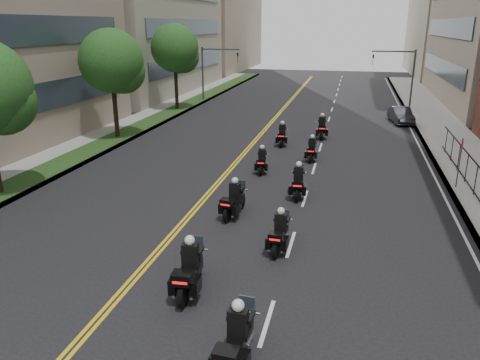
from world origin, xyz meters
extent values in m
cube|color=gray|center=(12.00, 25.00, 0.07)|extent=(4.00, 90.00, 0.15)
cube|color=gray|center=(-12.00, 25.00, 0.07)|extent=(4.00, 90.00, 0.15)
cube|color=#1C3B15|center=(-11.20, 25.00, 0.17)|extent=(2.00, 90.00, 0.04)
cube|color=#333F4C|center=(13.95, 48.00, 3.50)|extent=(0.12, 24.08, 1.80)
cube|color=#333F4C|center=(13.95, 48.00, 7.50)|extent=(0.12, 24.08, 1.80)
cube|color=#333F4C|center=(-13.95, 17.00, 3.50)|extent=(0.12, 25.80, 1.80)
cube|color=#333F4C|center=(-13.95, 17.00, 7.50)|extent=(0.12, 25.80, 1.80)
cube|color=#333F4C|center=(-13.95, 48.00, 3.50)|extent=(0.12, 24.08, 1.80)
cube|color=#333F4C|center=(-13.95, 48.00, 7.50)|extent=(0.12, 24.08, 1.80)
sphere|color=#1A4E1A|center=(-10.60, 12.40, 4.49)|extent=(3.08, 3.08, 3.08)
cylinder|color=black|center=(-11.20, 24.00, 2.55)|extent=(0.32, 0.32, 5.11)
sphere|color=#1A4E1A|center=(-11.20, 24.00, 5.47)|extent=(4.40, 4.40, 4.40)
sphere|color=#1A4E1A|center=(-10.60, 24.40, 4.75)|extent=(3.08, 3.08, 3.08)
cylinder|color=black|center=(-11.20, 36.00, 2.69)|extent=(0.32, 0.32, 5.39)
sphere|color=#1A4E1A|center=(-11.20, 36.00, 5.78)|extent=(4.40, 4.40, 4.40)
sphere|color=#1A4E1A|center=(-10.60, 36.40, 5.00)|extent=(3.08, 3.08, 3.08)
cylinder|color=#3F3F44|center=(10.50, 42.00, 2.80)|extent=(0.18, 0.18, 5.60)
cylinder|color=#3F3F44|center=(8.50, 42.00, 5.40)|extent=(4.00, 0.14, 0.14)
imported|color=black|center=(6.70, 42.00, 4.60)|extent=(0.16, 0.20, 1.00)
cylinder|color=#3F3F44|center=(-10.50, 42.00, 2.80)|extent=(0.18, 0.18, 5.60)
cylinder|color=#3F3F44|center=(-8.50, 42.00, 5.40)|extent=(4.00, 0.14, 0.14)
imported|color=black|center=(-6.70, 42.00, 4.60)|extent=(0.16, 0.20, 1.00)
cylinder|color=black|center=(2.84, 4.02, 0.36)|extent=(0.18, 0.73, 0.72)
cube|color=black|center=(2.80, 3.17, 0.66)|extent=(0.52, 1.45, 0.42)
cube|color=silver|center=(2.80, 3.23, 0.41)|extent=(0.43, 0.60, 0.32)
cube|color=black|center=(2.75, 2.33, 0.91)|extent=(0.57, 0.47, 0.34)
cube|color=black|center=(2.80, 3.23, 1.19)|extent=(0.48, 0.32, 0.66)
sphere|color=silver|center=(2.80, 3.24, 1.63)|extent=(0.31, 0.31, 0.31)
cylinder|color=black|center=(0.66, 5.19, 0.37)|extent=(0.21, 0.76, 0.75)
cylinder|color=black|center=(0.53, 6.95, 0.37)|extent=(0.21, 0.76, 0.75)
cube|color=black|center=(0.59, 6.07, 0.68)|extent=(0.57, 1.52, 0.44)
cube|color=silver|center=(0.59, 6.13, 0.43)|extent=(0.46, 0.63, 0.33)
cube|color=black|center=(0.66, 5.19, 0.95)|extent=(0.60, 0.50, 0.35)
cube|color=red|center=(0.67, 4.96, 0.92)|extent=(0.44, 0.07, 0.08)
cube|color=black|center=(0.59, 6.13, 1.23)|extent=(0.51, 0.34, 0.68)
sphere|color=silver|center=(0.59, 6.14, 1.70)|extent=(0.32, 0.32, 0.32)
cylinder|color=black|center=(2.81, 8.79, 0.33)|extent=(0.16, 0.66, 0.65)
cylinder|color=black|center=(2.88, 10.32, 0.33)|extent=(0.16, 0.66, 0.65)
cube|color=black|center=(2.84, 9.55, 0.59)|extent=(0.46, 1.31, 0.38)
cube|color=silver|center=(2.84, 9.60, 0.37)|extent=(0.39, 0.54, 0.29)
cube|color=black|center=(2.81, 8.79, 0.83)|extent=(0.52, 0.43, 0.31)
cube|color=red|center=(2.80, 8.59, 0.81)|extent=(0.38, 0.05, 0.07)
cube|color=black|center=(2.84, 9.60, 1.07)|extent=(0.43, 0.29, 0.59)
sphere|color=silver|center=(2.84, 9.61, 1.48)|extent=(0.28, 0.28, 0.28)
cylinder|color=black|center=(0.33, 11.46, 0.34)|extent=(0.23, 0.70, 0.69)
cylinder|color=black|center=(0.55, 13.06, 0.34)|extent=(0.23, 0.70, 0.69)
cube|color=black|center=(0.44, 12.26, 0.63)|extent=(0.61, 1.41, 0.41)
cube|color=silver|center=(0.44, 12.31, 0.40)|extent=(0.46, 0.60, 0.30)
cube|color=black|center=(0.33, 11.46, 0.87)|extent=(0.58, 0.49, 0.32)
cube|color=red|center=(0.30, 11.25, 0.85)|extent=(0.41, 0.09, 0.07)
cube|color=black|center=(0.44, 12.31, 1.13)|extent=(0.48, 0.34, 0.63)
sphere|color=silver|center=(0.45, 12.32, 1.56)|extent=(0.29, 0.29, 0.29)
cylinder|color=black|center=(2.88, 14.49, 0.35)|extent=(0.19, 0.70, 0.69)
cylinder|color=black|center=(2.76, 16.12, 0.35)|extent=(0.19, 0.70, 0.69)
cube|color=black|center=(2.82, 15.30, 0.63)|extent=(0.53, 1.40, 0.41)
cube|color=silver|center=(2.81, 15.35, 0.40)|extent=(0.43, 0.59, 0.31)
cube|color=black|center=(2.88, 14.49, 0.87)|extent=(0.56, 0.46, 0.33)
cube|color=red|center=(2.89, 14.28, 0.85)|extent=(0.41, 0.06, 0.07)
cube|color=black|center=(2.81, 15.35, 1.14)|extent=(0.47, 0.32, 0.63)
sphere|color=silver|center=(2.81, 15.36, 1.57)|extent=(0.29, 0.29, 0.29)
cylinder|color=black|center=(0.48, 18.00, 0.31)|extent=(0.20, 0.63, 0.62)
cylinder|color=black|center=(0.31, 19.44, 0.31)|extent=(0.20, 0.63, 0.62)
cube|color=black|center=(0.39, 18.72, 0.56)|extent=(0.52, 1.26, 0.36)
cube|color=silver|center=(0.39, 18.77, 0.35)|extent=(0.40, 0.54, 0.27)
cube|color=black|center=(0.48, 18.00, 0.78)|extent=(0.51, 0.43, 0.29)
cube|color=red|center=(0.50, 17.81, 0.76)|extent=(0.36, 0.07, 0.06)
cube|color=black|center=(0.39, 18.77, 1.02)|extent=(0.43, 0.30, 0.56)
sphere|color=silver|center=(0.39, 18.78, 1.40)|extent=(0.26, 0.26, 0.26)
cylinder|color=black|center=(2.89, 21.04, 0.32)|extent=(0.14, 0.64, 0.63)
cylinder|color=black|center=(2.86, 22.53, 0.32)|extent=(0.14, 0.64, 0.63)
cube|color=black|center=(2.88, 21.79, 0.58)|extent=(0.41, 1.26, 0.37)
cube|color=silver|center=(2.88, 21.83, 0.36)|extent=(0.36, 0.52, 0.28)
cube|color=black|center=(2.89, 21.04, 0.80)|extent=(0.49, 0.40, 0.30)
cube|color=red|center=(2.89, 20.84, 0.78)|extent=(0.37, 0.03, 0.07)
cube|color=black|center=(2.88, 21.83, 1.04)|extent=(0.41, 0.27, 0.58)
sphere|color=silver|center=(2.88, 21.84, 1.44)|extent=(0.27, 0.27, 0.27)
cylinder|color=black|center=(0.64, 24.28, 0.34)|extent=(0.20, 0.68, 0.67)
cylinder|color=black|center=(0.50, 25.85, 0.34)|extent=(0.20, 0.68, 0.67)
cube|color=black|center=(0.57, 25.07, 0.61)|extent=(0.53, 1.36, 0.39)
cube|color=silver|center=(0.57, 25.12, 0.38)|extent=(0.42, 0.57, 0.30)
cube|color=black|center=(0.64, 24.28, 0.85)|extent=(0.55, 0.46, 0.32)
cube|color=red|center=(0.66, 24.08, 0.83)|extent=(0.40, 0.06, 0.07)
cube|color=black|center=(0.57, 25.12, 1.10)|extent=(0.46, 0.31, 0.61)
sphere|color=silver|center=(0.57, 25.13, 1.52)|extent=(0.29, 0.29, 0.29)
cylinder|color=black|center=(3.13, 27.00, 0.36)|extent=(0.22, 0.74, 0.72)
cylinder|color=black|center=(2.96, 28.70, 0.36)|extent=(0.22, 0.74, 0.72)
cube|color=black|center=(3.04, 27.85, 0.66)|extent=(0.58, 1.47, 0.43)
cube|color=silver|center=(3.04, 27.90, 0.42)|extent=(0.46, 0.62, 0.32)
cube|color=black|center=(3.13, 27.00, 0.92)|extent=(0.59, 0.50, 0.34)
cube|color=red|center=(3.15, 26.78, 0.89)|extent=(0.43, 0.07, 0.07)
cube|color=black|center=(3.04, 27.90, 1.19)|extent=(0.49, 0.34, 0.66)
sphere|color=silver|center=(3.04, 27.91, 1.64)|extent=(0.31, 0.31, 0.31)
imported|color=black|center=(9.08, 34.74, 0.66)|extent=(2.04, 4.17, 1.32)
camera|label=1|loc=(5.05, -5.93, 7.90)|focal=35.00mm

